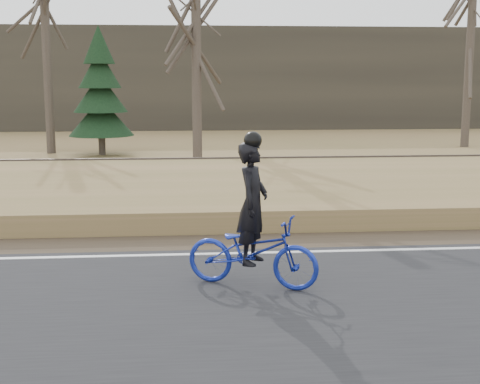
{
  "coord_description": "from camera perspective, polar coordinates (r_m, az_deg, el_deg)",
  "views": [
    {
      "loc": [
        -4.83,
        -11.09,
        3.11
      ],
      "look_at": [
        -3.84,
        0.5,
        1.1
      ],
      "focal_mm": 50.0,
      "sensor_mm": 36.0,
      "label": 1
    }
  ],
  "objects": [
    {
      "name": "bare_tree_left",
      "position": [
        28.49,
        -16.17,
        11.41
      ],
      "size": [
        0.36,
        0.36,
        8.19
      ],
      "primitive_type": "cylinder",
      "color": "#4E4439",
      "rests_on": "ground"
    },
    {
      "name": "treeline_backdrop",
      "position": [
        41.37,
        1.83,
        9.66
      ],
      "size": [
        120.0,
        4.0,
        6.0
      ],
      "primitive_type": "cube",
      "color": "#383328",
      "rests_on": "ground"
    },
    {
      "name": "embankment",
      "position": [
        16.29,
        12.44,
        -0.64
      ],
      "size": [
        120.0,
        5.0,
        0.44
      ],
      "primitive_type": "cube",
      "color": "#8F6D49",
      "rests_on": "ground"
    },
    {
      "name": "ground",
      "position": [
        12.49,
        18.12,
        -5.11
      ],
      "size": [
        120.0,
        120.0,
        0.0
      ],
      "primitive_type": "plane",
      "color": "#8F6D49",
      "rests_on": "ground"
    },
    {
      "name": "bare_tree_center",
      "position": [
        31.64,
        19.05,
        12.01
      ],
      "size": [
        0.36,
        0.36,
        9.23
      ],
      "primitive_type": "cylinder",
      "color": "#4E4439",
      "rests_on": "ground"
    },
    {
      "name": "railroad",
      "position": [
        19.86,
        9.23,
        2.21
      ],
      "size": [
        120.0,
        2.4,
        0.29
      ],
      "color": "black",
      "rests_on": "ballast"
    },
    {
      "name": "cyclist",
      "position": [
        9.78,
        1.07,
        -3.98
      ],
      "size": [
        2.1,
        1.41,
        2.28
      ],
      "rotation": [
        0.0,
        0.0,
        1.17
      ],
      "color": "navy",
      "rests_on": "road"
    },
    {
      "name": "bare_tree_near_left",
      "position": [
        24.34,
        -3.75,
        11.88
      ],
      "size": [
        0.36,
        0.36,
        7.99
      ],
      "primitive_type": "cylinder",
      "color": "#4E4439",
      "rests_on": "ground"
    },
    {
      "name": "conifer",
      "position": [
        27.44,
        -11.84,
        8.17
      ],
      "size": [
        2.6,
        2.6,
        5.12
      ],
      "color": "#4E4439",
      "rests_on": "ground"
    },
    {
      "name": "shoulder",
      "position": [
        13.56,
        16.16,
        -3.76
      ],
      "size": [
        120.0,
        1.6,
        0.04
      ],
      "primitive_type": "cube",
      "color": "#473A2B",
      "rests_on": "ground"
    },
    {
      "name": "edge_line",
      "position": [
        12.65,
        17.78,
        -4.6
      ],
      "size": [
        120.0,
        0.12,
        0.01
      ],
      "primitive_type": "cube",
      "color": "silver",
      "rests_on": "road"
    },
    {
      "name": "ballast",
      "position": [
        19.9,
        9.21,
        1.35
      ],
      "size": [
        120.0,
        3.0,
        0.45
      ],
      "primitive_type": "cube",
      "color": "slate",
      "rests_on": "ground"
    }
  ]
}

